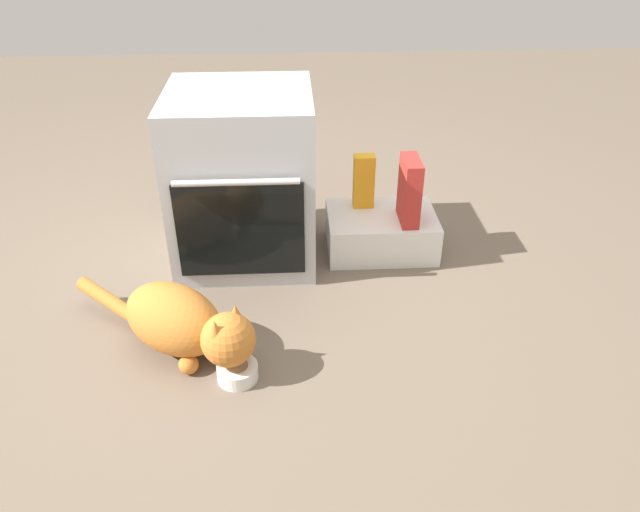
% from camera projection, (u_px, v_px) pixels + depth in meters
% --- Properties ---
extents(ground, '(8.00, 8.00, 0.00)m').
position_uv_depth(ground, '(238.00, 317.00, 2.32)').
color(ground, '#6B5B4C').
extents(oven, '(0.58, 0.61, 0.72)m').
position_uv_depth(oven, '(243.00, 178.00, 2.53)').
color(oven, '#B7BABF').
rests_on(oven, ground).
extents(pantry_cabinet, '(0.47, 0.34, 0.17)m').
position_uv_depth(pantry_cabinet, '(381.00, 232.00, 2.70)').
color(pantry_cabinet, white).
rests_on(pantry_cabinet, ground).
extents(food_bowl, '(0.14, 0.14, 0.08)m').
position_uv_depth(food_bowl, '(237.00, 371.00, 2.02)').
color(food_bowl, white).
rests_on(food_bowl, ground).
extents(cat, '(0.70, 0.54, 0.26)m').
position_uv_depth(cat, '(183.00, 323.00, 2.07)').
color(cat, '#C6752D').
rests_on(cat, ground).
extents(cereal_box, '(0.07, 0.18, 0.28)m').
position_uv_depth(cereal_box, '(410.00, 191.00, 2.53)').
color(cereal_box, '#B72D28').
rests_on(cereal_box, pantry_cabinet).
extents(juice_carton, '(0.09, 0.06, 0.24)m').
position_uv_depth(juice_carton, '(364.00, 181.00, 2.66)').
color(juice_carton, orange).
rests_on(juice_carton, pantry_cabinet).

